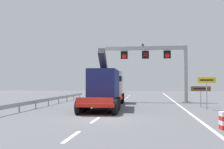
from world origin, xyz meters
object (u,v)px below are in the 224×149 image
object	(u,v)px
heavy_haul_truck_red	(107,86)
tourist_info_sign_brown	(201,91)
overhead_lane_gantry	(158,58)
exit_sign_yellow	(207,85)

from	to	relation	value
heavy_haul_truck_red	tourist_info_sign_brown	xyz separation A→B (m)	(9.19, 0.31, -0.43)
overhead_lane_gantry	heavy_haul_truck_red	size ratio (longest dim) A/B	0.73
heavy_haul_truck_red	tourist_info_sign_brown	world-z (taller)	heavy_haul_truck_red
overhead_lane_gantry	exit_sign_yellow	world-z (taller)	overhead_lane_gantry
exit_sign_yellow	tourist_info_sign_brown	distance (m)	2.67
overhead_lane_gantry	exit_sign_yellow	size ratio (longest dim) A/B	3.62
overhead_lane_gantry	heavy_haul_truck_red	bearing A→B (deg)	-130.37
overhead_lane_gantry	tourist_info_sign_brown	xyz separation A→B (m)	(3.92, -5.88, -3.85)
heavy_haul_truck_red	exit_sign_yellow	bearing A→B (deg)	-13.96
tourist_info_sign_brown	exit_sign_yellow	bearing A→B (deg)	-89.51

